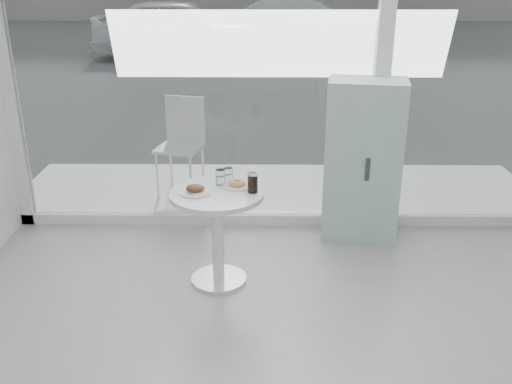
{
  "coord_description": "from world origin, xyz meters",
  "views": [
    {
      "loc": [
        -0.16,
        -2.08,
        2.37
      ],
      "look_at": [
        -0.2,
        1.7,
        0.85
      ],
      "focal_mm": 40.0,
      "sensor_mm": 36.0,
      "label": 1
    }
  ],
  "objects_px": {
    "patio_chair": "(182,139)",
    "car_silver": "(306,22)",
    "cola_glass": "(253,183)",
    "mint_cabinet": "(363,161)",
    "car_white": "(180,28)",
    "water_tumbler_b": "(228,176)",
    "plate_donut": "(237,184)",
    "main_table": "(217,218)",
    "water_tumbler_a": "(220,178)",
    "plate_fritter": "(196,190)"
  },
  "relations": [
    {
      "from": "plate_fritter",
      "to": "water_tumbler_a",
      "type": "bearing_deg",
      "value": 46.94
    },
    {
      "from": "car_white",
      "to": "patio_chair",
      "type": "bearing_deg",
      "value": -174.55
    },
    {
      "from": "patio_chair",
      "to": "water_tumbler_a",
      "type": "distance_m",
      "value": 1.77
    },
    {
      "from": "patio_chair",
      "to": "car_silver",
      "type": "distance_m",
      "value": 12.09
    },
    {
      "from": "plate_donut",
      "to": "water_tumbler_a",
      "type": "bearing_deg",
      "value": 160.39
    },
    {
      "from": "car_silver",
      "to": "water_tumbler_a",
      "type": "relative_size",
      "value": 36.85
    },
    {
      "from": "car_white",
      "to": "cola_glass",
      "type": "height_order",
      "value": "car_white"
    },
    {
      "from": "mint_cabinet",
      "to": "cola_glass",
      "type": "relative_size",
      "value": 9.81
    },
    {
      "from": "water_tumbler_a",
      "to": "cola_glass",
      "type": "height_order",
      "value": "cola_glass"
    },
    {
      "from": "water_tumbler_b",
      "to": "cola_glass",
      "type": "relative_size",
      "value": 0.81
    },
    {
      "from": "water_tumbler_b",
      "to": "patio_chair",
      "type": "bearing_deg",
      "value": 109.79
    },
    {
      "from": "cola_glass",
      "to": "water_tumbler_b",
      "type": "bearing_deg",
      "value": 133.65
    },
    {
      "from": "plate_donut",
      "to": "cola_glass",
      "type": "bearing_deg",
      "value": -43.0
    },
    {
      "from": "main_table",
      "to": "plate_donut",
      "type": "xyz_separation_m",
      "value": [
        0.15,
        0.11,
        0.24
      ]
    },
    {
      "from": "cola_glass",
      "to": "mint_cabinet",
      "type": "bearing_deg",
      "value": 41.84
    },
    {
      "from": "mint_cabinet",
      "to": "patio_chair",
      "type": "xyz_separation_m",
      "value": [
        -1.76,
        0.97,
        -0.1
      ]
    },
    {
      "from": "patio_chair",
      "to": "cola_glass",
      "type": "height_order",
      "value": "patio_chair"
    },
    {
      "from": "car_white",
      "to": "plate_donut",
      "type": "bearing_deg",
      "value": -172.43
    },
    {
      "from": "main_table",
      "to": "car_silver",
      "type": "bearing_deg",
      "value": 83.18
    },
    {
      "from": "main_table",
      "to": "mint_cabinet",
      "type": "xyz_separation_m",
      "value": [
        1.25,
        0.87,
        0.18
      ]
    },
    {
      "from": "plate_fritter",
      "to": "water_tumbler_b",
      "type": "relative_size",
      "value": 1.91
    },
    {
      "from": "patio_chair",
      "to": "car_silver",
      "type": "bearing_deg",
      "value": 93.63
    },
    {
      "from": "cola_glass",
      "to": "plate_fritter",
      "type": "bearing_deg",
      "value": -176.55
    },
    {
      "from": "water_tumbler_a",
      "to": "water_tumbler_b",
      "type": "bearing_deg",
      "value": 37.84
    },
    {
      "from": "water_tumbler_b",
      "to": "mint_cabinet",
      "type": "bearing_deg",
      "value": 29.76
    },
    {
      "from": "car_white",
      "to": "plate_donut",
      "type": "relative_size",
      "value": 20.61
    },
    {
      "from": "plate_fritter",
      "to": "cola_glass",
      "type": "xyz_separation_m",
      "value": [
        0.43,
        0.03,
        0.04
      ]
    },
    {
      "from": "car_silver",
      "to": "water_tumbler_a",
      "type": "height_order",
      "value": "car_silver"
    },
    {
      "from": "car_white",
      "to": "water_tumbler_a",
      "type": "xyz_separation_m",
      "value": [
        1.83,
        -11.32,
        0.05
      ]
    },
    {
      "from": "water_tumbler_b",
      "to": "car_silver",
      "type": "bearing_deg",
      "value": 83.41
    },
    {
      "from": "car_silver",
      "to": "patio_chair",
      "type": "bearing_deg",
      "value": 179.74
    },
    {
      "from": "mint_cabinet",
      "to": "car_silver",
      "type": "distance_m",
      "value": 12.86
    },
    {
      "from": "car_white",
      "to": "plate_donut",
      "type": "height_order",
      "value": "car_white"
    },
    {
      "from": "mint_cabinet",
      "to": "patio_chair",
      "type": "relative_size",
      "value": 1.42
    },
    {
      "from": "water_tumbler_b",
      "to": "water_tumbler_a",
      "type": "bearing_deg",
      "value": -142.16
    },
    {
      "from": "car_white",
      "to": "car_silver",
      "type": "distance_m",
      "value": 4.12
    },
    {
      "from": "mint_cabinet",
      "to": "car_white",
      "type": "distance_m",
      "value": 11.04
    },
    {
      "from": "patio_chair",
      "to": "water_tumbler_b",
      "type": "bearing_deg",
      "value": -56.32
    },
    {
      "from": "mint_cabinet",
      "to": "car_white",
      "type": "xyz_separation_m",
      "value": [
        -3.06,
        10.6,
        0.04
      ]
    },
    {
      "from": "plate_fritter",
      "to": "cola_glass",
      "type": "bearing_deg",
      "value": 3.45
    },
    {
      "from": "car_silver",
      "to": "plate_donut",
      "type": "xyz_separation_m",
      "value": [
        -1.49,
        -13.62,
        0.06
      ]
    },
    {
      "from": "car_silver",
      "to": "cola_glass",
      "type": "height_order",
      "value": "car_silver"
    },
    {
      "from": "patio_chair",
      "to": "mint_cabinet",
      "type": "bearing_deg",
      "value": -14.91
    },
    {
      "from": "main_table",
      "to": "cola_glass",
      "type": "distance_m",
      "value": 0.4
    },
    {
      "from": "mint_cabinet",
      "to": "plate_donut",
      "type": "xyz_separation_m",
      "value": [
        -1.1,
        -0.76,
        0.06
      ]
    },
    {
      "from": "car_white",
      "to": "plate_fritter",
      "type": "bearing_deg",
      "value": -174.03
    },
    {
      "from": "main_table",
      "to": "plate_fritter",
      "type": "distance_m",
      "value": 0.29
    },
    {
      "from": "water_tumbler_a",
      "to": "cola_glass",
      "type": "xyz_separation_m",
      "value": [
        0.25,
        -0.16,
        0.02
      ]
    },
    {
      "from": "patio_chair",
      "to": "water_tumbler_a",
      "type": "xyz_separation_m",
      "value": [
        0.53,
        -1.68,
        0.19
      ]
    },
    {
      "from": "car_white",
      "to": "cola_glass",
      "type": "relative_size",
      "value": 30.56
    }
  ]
}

